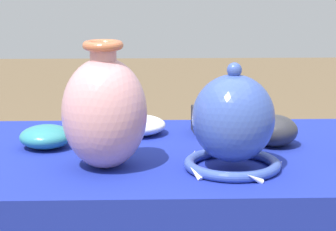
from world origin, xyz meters
TOP-DOWN VIEW (x-y plane):
  - display_table at (0.00, -0.01)m, footprint 1.22×0.63m
  - vase_tall_bulbous at (-0.16, -0.12)m, footprint 0.18×0.18m
  - vase_dome_bell at (0.11, -0.14)m, footprint 0.21×0.21m
  - mosaic_tile_box at (0.12, 0.16)m, footprint 0.15×0.12m
  - bowl_shallow_porcelain at (-0.09, 0.16)m, footprint 0.13×0.13m
  - bowl_shallow_charcoal at (0.23, 0.04)m, footprint 0.11×0.11m
  - bowl_shallow_teal at (-0.30, 0.04)m, footprint 0.12×0.12m

SIDE VIEW (x-z plane):
  - display_table at x=0.00m, z-range 0.29..1.03m
  - bowl_shallow_porcelain at x=-0.09m, z-range 0.74..0.79m
  - bowl_shallow_teal at x=-0.30m, z-range 0.74..0.79m
  - mosaic_tile_box at x=0.12m, z-range 0.74..0.80m
  - bowl_shallow_charcoal at x=0.23m, z-range 0.74..0.81m
  - vase_dome_bell at x=0.11m, z-range 0.72..0.95m
  - vase_tall_bulbous at x=-0.16m, z-range 0.73..0.99m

